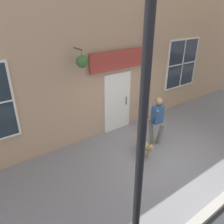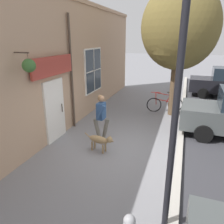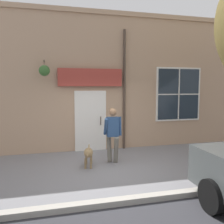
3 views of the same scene
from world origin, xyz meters
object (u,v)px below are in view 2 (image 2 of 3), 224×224
(pedestrian_walking, at_px, (101,114))
(dog_on_leash, at_px, (100,140))
(street_tree_by_curb, at_px, (178,31))
(leaning_bicycle, at_px, (165,104))
(street_lamp, at_px, (180,64))

(pedestrian_walking, xyz_separation_m, dog_on_leash, (0.26, -0.77, -0.58))
(street_tree_by_curb, bearing_deg, dog_on_leash, -113.04)
(pedestrian_walking, bearing_deg, street_tree_by_curb, 59.42)
(street_tree_by_curb, xyz_separation_m, leaning_bicycle, (-0.34, 0.38, -3.30))
(street_tree_by_curb, height_order, street_lamp, street_tree_by_curb)
(street_tree_by_curb, bearing_deg, leaning_bicycle, 131.93)
(pedestrian_walking, xyz_separation_m, street_lamp, (2.47, -3.11, 2.07))
(pedestrian_walking, xyz_separation_m, street_tree_by_curb, (2.09, 3.54, 2.71))
(pedestrian_walking, distance_m, dog_on_leash, 1.00)
(street_tree_by_curb, xyz_separation_m, street_lamp, (0.38, -6.65, -0.64))
(dog_on_leash, height_order, street_tree_by_curb, street_tree_by_curb)
(dog_on_leash, relative_size, leaning_bicycle, 0.64)
(pedestrian_walking, relative_size, street_lamp, 0.35)
(dog_on_leash, height_order, street_lamp, street_lamp)
(street_lamp, bearing_deg, pedestrian_walking, 128.42)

